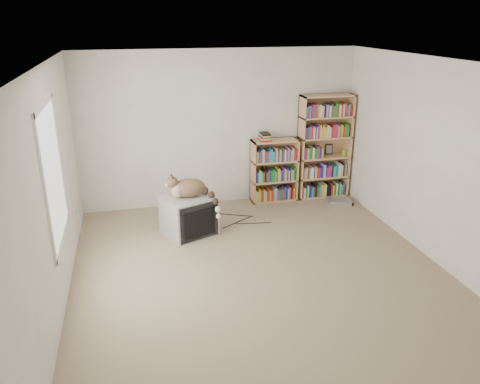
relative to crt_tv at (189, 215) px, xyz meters
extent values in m
cube|color=tan|center=(0.70, -1.36, -0.29)|extent=(4.50, 5.00, 0.01)
cube|color=white|center=(0.70, 1.14, 0.96)|extent=(4.50, 0.02, 2.50)
cube|color=white|center=(0.70, -3.86, 0.96)|extent=(4.50, 0.02, 2.50)
cube|color=white|center=(-1.55, -1.36, 0.96)|extent=(0.02, 5.00, 2.50)
cube|color=white|center=(2.95, -1.36, 0.96)|extent=(0.02, 5.00, 2.50)
cube|color=white|center=(0.70, -1.36, 2.21)|extent=(4.50, 5.00, 0.02)
cube|color=white|center=(-1.54, -1.16, 1.11)|extent=(0.02, 1.22, 1.52)
cube|color=#A7A7A9|center=(0.00, -0.01, 0.00)|extent=(0.83, 0.80, 0.57)
cube|color=black|center=(0.11, -0.27, 0.00)|extent=(0.57, 0.25, 0.53)
cube|color=black|center=(0.12, -0.29, -0.01)|extent=(0.46, 0.19, 0.40)
cube|color=black|center=(-0.05, 0.11, -0.01)|extent=(0.49, 0.45, 0.34)
ellipsoid|color=#3D2719|center=(0.02, 0.00, 0.42)|extent=(0.51, 0.36, 0.26)
ellipsoid|color=#3D2719|center=(0.14, 0.01, 0.41)|extent=(0.24, 0.26, 0.19)
ellipsoid|color=tan|center=(-0.14, -0.03, 0.41)|extent=(0.20, 0.20, 0.22)
ellipsoid|color=#3D2719|center=(-0.21, -0.03, 0.53)|extent=(0.18, 0.18, 0.16)
sphere|color=beige|center=(-0.28, -0.04, 0.51)|extent=(0.07, 0.07, 0.07)
cone|color=black|center=(-0.20, -0.07, 0.61)|extent=(0.07, 0.08, 0.08)
cone|color=black|center=(-0.21, 0.03, 0.61)|extent=(0.07, 0.08, 0.08)
cube|color=tan|center=(2.04, 0.98, 0.59)|extent=(0.02, 0.30, 1.75)
cube|color=tan|center=(2.89, 0.98, 0.59)|extent=(0.03, 0.30, 1.75)
cube|color=tan|center=(2.46, 1.12, 0.59)|extent=(0.88, 0.03, 1.75)
cube|color=tan|center=(2.46, 0.98, 1.46)|extent=(0.88, 0.30, 0.02)
cube|color=tan|center=(2.46, 0.98, -0.27)|extent=(0.88, 0.30, 0.03)
cube|color=tan|center=(2.46, 0.98, 0.07)|extent=(0.88, 0.30, 0.03)
cube|color=tan|center=(2.46, 0.98, 0.42)|extent=(0.88, 0.30, 0.02)
cube|color=tan|center=(2.46, 0.98, 0.76)|extent=(0.88, 0.30, 0.02)
cube|color=tan|center=(2.46, 0.98, 1.11)|extent=(0.88, 0.30, 0.02)
cube|color=red|center=(2.46, 0.98, -0.17)|extent=(0.80, 0.24, 0.19)
cube|color=#1A1FA9|center=(2.46, 0.98, 0.18)|extent=(0.80, 0.24, 0.19)
cube|color=#167D22|center=(2.46, 0.98, 0.53)|extent=(0.80, 0.24, 0.19)
cube|color=beige|center=(2.46, 0.98, 0.87)|extent=(0.80, 0.24, 0.19)
cube|color=black|center=(2.46, 0.98, 1.22)|extent=(0.80, 0.24, 0.19)
cube|color=tan|center=(1.21, 0.98, 0.24)|extent=(0.02, 0.30, 1.05)
cube|color=tan|center=(1.96, 0.98, 0.24)|extent=(0.02, 0.30, 1.05)
cube|color=tan|center=(1.58, 1.12, 0.24)|extent=(0.77, 0.03, 1.05)
cube|color=tan|center=(1.58, 0.98, 0.76)|extent=(0.77, 0.30, 0.02)
cube|color=tan|center=(1.58, 0.98, -0.27)|extent=(0.77, 0.30, 0.03)
cube|color=tan|center=(1.58, 0.98, 0.07)|extent=(0.77, 0.30, 0.03)
cube|color=tan|center=(1.58, 0.98, 0.41)|extent=(0.77, 0.30, 0.02)
cube|color=red|center=(1.58, 0.98, -0.17)|extent=(0.69, 0.24, 0.19)
cube|color=#1A1FA9|center=(1.58, 0.98, 0.18)|extent=(0.69, 0.24, 0.19)
cube|color=#167D22|center=(1.58, 0.98, 0.52)|extent=(0.69, 0.24, 0.19)
cube|color=red|center=(1.40, 0.98, 0.83)|extent=(0.18, 0.23, 0.13)
cylinder|color=olive|center=(2.83, 0.98, 0.48)|extent=(0.09, 0.09, 0.10)
cube|color=black|center=(2.59, 1.08, 0.52)|extent=(0.13, 0.05, 0.18)
cube|color=#B0B0B5|center=(2.59, 0.54, -0.24)|extent=(0.43, 0.35, 0.09)
cube|color=silver|center=(-1.54, 0.34, 0.03)|extent=(0.01, 0.08, 0.13)
camera|label=1|loc=(-0.72, -6.13, 2.67)|focal=35.00mm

